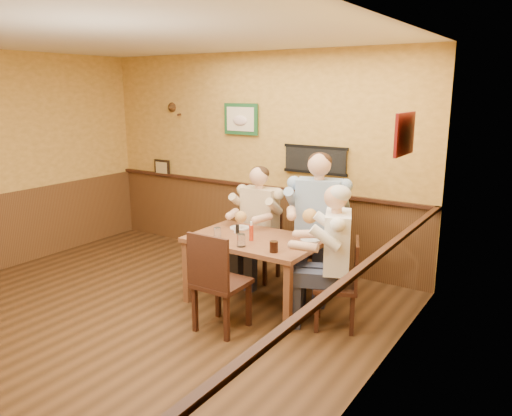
{
  "coord_description": "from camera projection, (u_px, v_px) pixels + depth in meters",
  "views": [
    {
      "loc": [
        3.72,
        -3.18,
        2.32
      ],
      "look_at": [
        0.94,
        1.09,
        1.1
      ],
      "focal_mm": 35.0,
      "sensor_mm": 36.0,
      "label": 1
    }
  ],
  "objects": [
    {
      "name": "water_glass_left",
      "position": [
        217.0,
        233.0,
        5.37
      ],
      "size": [
        0.09,
        0.09,
        0.12
      ],
      "primitive_type": "cylinder",
      "rotation": [
        0.0,
        0.0,
        0.23
      ],
      "color": "white",
      "rests_on": "dining_table"
    },
    {
      "name": "plate_far_left",
      "position": [
        240.0,
        228.0,
        5.76
      ],
      "size": [
        0.28,
        0.28,
        0.02
      ],
      "primitive_type": "cylinder",
      "rotation": [
        0.0,
        0.0,
        0.25
      ],
      "color": "silver",
      "rests_on": "dining_table"
    },
    {
      "name": "hot_sauce_bottle",
      "position": [
        251.0,
        232.0,
        5.28
      ],
      "size": [
        0.06,
        0.06,
        0.19
      ],
      "primitive_type": "cylinder",
      "rotation": [
        0.0,
        0.0,
        0.27
      ],
      "color": "#B72F13",
      "rests_on": "dining_table"
    },
    {
      "name": "chair_near_side",
      "position": [
        222.0,
        280.0,
        4.85
      ],
      "size": [
        0.47,
        0.47,
        1.01
      ],
      "primitive_type": null,
      "rotation": [
        0.0,
        0.0,
        3.16
      ],
      "color": "#3A1E12",
      "rests_on": "ground"
    },
    {
      "name": "chair_right_end",
      "position": [
        336.0,
        284.0,
        4.91
      ],
      "size": [
        0.54,
        0.54,
        0.9
      ],
      "primitive_type": null,
      "rotation": [
        0.0,
        0.0,
        -1.18
      ],
      "color": "#3A1E12",
      "rests_on": "ground"
    },
    {
      "name": "plate_far_right",
      "position": [
        311.0,
        240.0,
        5.3
      ],
      "size": [
        0.27,
        0.27,
        0.01
      ],
      "primitive_type": "cylinder",
      "rotation": [
        0.0,
        0.0,
        0.32
      ],
      "color": "white",
      "rests_on": "dining_table"
    },
    {
      "name": "diner_white_elder",
      "position": [
        337.0,
        265.0,
        4.86
      ],
      "size": [
        0.78,
        0.78,
        1.29
      ],
      "primitive_type": null,
      "rotation": [
        0.0,
        0.0,
        -1.18
      ],
      "color": "white",
      "rests_on": "ground"
    },
    {
      "name": "water_glass_mid",
      "position": [
        241.0,
        240.0,
        5.08
      ],
      "size": [
        0.1,
        0.1,
        0.13
      ],
      "primitive_type": "cylinder",
      "rotation": [
        0.0,
        0.0,
        -0.2
      ],
      "color": "white",
      "rests_on": "dining_table"
    },
    {
      "name": "cola_tumbler",
      "position": [
        274.0,
        247.0,
        4.91
      ],
      "size": [
        0.1,
        0.1,
        0.11
      ],
      "primitive_type": "cylinder",
      "rotation": [
        0.0,
        0.0,
        -0.14
      ],
      "color": "black",
      "rests_on": "dining_table"
    },
    {
      "name": "diner_blue_polo",
      "position": [
        318.0,
        230.0,
        5.73
      ],
      "size": [
        0.83,
        0.83,
        1.47
      ],
      "primitive_type": null,
      "rotation": [
        0.0,
        0.0,
        0.27
      ],
      "color": "#85A2C8",
      "rests_on": "ground"
    },
    {
      "name": "pepper_shaker",
      "position": [
        237.0,
        229.0,
        5.55
      ],
      "size": [
        0.05,
        0.05,
        0.1
      ],
      "primitive_type": "cylinder",
      "rotation": [
        0.0,
        0.0,
        -0.38
      ],
      "color": "black",
      "rests_on": "dining_table"
    },
    {
      "name": "chair_back_left",
      "position": [
        260.0,
        244.0,
        6.17
      ],
      "size": [
        0.43,
        0.43,
        0.89
      ],
      "primitive_type": null,
      "rotation": [
        0.0,
        0.0,
        0.03
      ],
      "color": "#3A1E12",
      "rests_on": "ground"
    },
    {
      "name": "dining_table",
      "position": [
        255.0,
        246.0,
        5.41
      ],
      "size": [
        1.4,
        0.9,
        0.75
      ],
      "color": "brown",
      "rests_on": "ground"
    },
    {
      "name": "diner_tan_shirt",
      "position": [
        260.0,
        229.0,
        6.12
      ],
      "size": [
        0.61,
        0.61,
        1.28
      ],
      "primitive_type": null,
      "rotation": [
        0.0,
        0.0,
        0.03
      ],
      "color": "beige",
      "rests_on": "ground"
    },
    {
      "name": "room",
      "position": [
        134.0,
        157.0,
        4.78
      ],
      "size": [
        5.02,
        5.03,
        2.81
      ],
      "color": "#35200F",
      "rests_on": "ground"
    },
    {
      "name": "chair_back_right",
      "position": [
        317.0,
        249.0,
        5.78
      ],
      "size": [
        0.58,
        0.58,
        1.03
      ],
      "primitive_type": null,
      "rotation": [
        0.0,
        0.0,
        0.27
      ],
      "color": "#3A1E12",
      "rests_on": "ground"
    },
    {
      "name": "salt_shaker",
      "position": [
        235.0,
        230.0,
        5.56
      ],
      "size": [
        0.04,
        0.04,
        0.08
      ],
      "primitive_type": "cylinder",
      "rotation": [
        0.0,
        0.0,
        -0.42
      ],
      "color": "white",
      "rests_on": "dining_table"
    }
  ]
}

